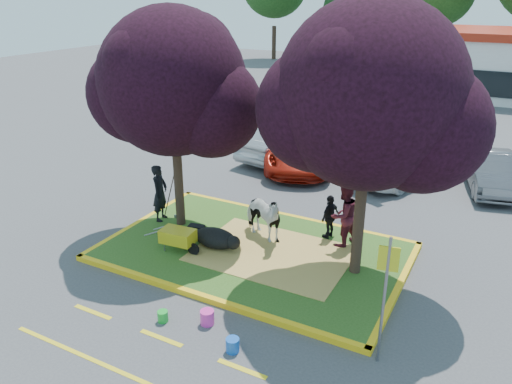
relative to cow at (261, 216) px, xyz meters
The scene contains 31 objects.
ground 1.12m from the cow, 80.95° to the right, with size 90.00×90.00×0.00m, color #424244.
median_island 1.06m from the cow, 80.95° to the right, with size 8.00×5.00×0.15m, color #2D5319.
curb_near 3.37m from the cow, 88.06° to the right, with size 8.30×0.16×0.15m, color yellow.
curb_far 2.04m from the cow, 86.62° to the left, with size 8.30×0.16×0.15m, color yellow.
curb_left 4.11m from the cow, behind, with size 0.16×5.30×0.15m, color yellow.
curb_right 4.32m from the cow, ahead, with size 0.16×5.30×0.15m, color yellow.
straw_bedding 1.22m from the cow, 44.47° to the right, with size 4.20×3.00×0.01m, color tan.
tree_purple_left 4.41m from the cow, behind, with size 5.06×4.20×6.51m.
tree_purple_right 4.81m from the cow, ahead, with size 5.30×4.40×6.82m.
fire_lane_stripe_a 5.32m from the cow, 111.09° to the right, with size 1.10×0.12×0.01m, color yellow.
fire_lane_stripe_b 4.97m from the cow, 88.70° to the right, with size 1.10×0.12×0.01m, color yellow.
fire_lane_stripe_c 5.40m from the cow, 66.68° to the right, with size 1.10×0.12×0.01m, color yellow.
fire_lane_long 6.16m from the cow, 88.95° to the right, with size 6.00×0.10×0.01m, color yellow.
retail_building 27.40m from the cow, 85.58° to the left, with size 20.40×8.40×4.40m.
cow is the anchor object (origin of this frame).
calf 1.49m from the cow, 129.56° to the right, with size 1.30×0.73×0.56m, color black.
handler 3.44m from the cow, behind, with size 0.66×0.44×1.82m, color black.
visitor_a 2.36m from the cow, 18.32° to the left, with size 0.90×0.70×1.86m, color #4B1521.
visitor_b 2.01m from the cow, 30.55° to the left, with size 0.78×0.32×1.33m, color black.
wheelbarrow 2.47m from the cow, 134.11° to the right, with size 1.70×0.65×0.64m.
gear_bag_dark 2.07m from the cow, 162.06° to the right, with size 0.48×0.26×0.24m, color black.
gear_bag_green 2.08m from the cow, 152.56° to the right, with size 0.44×0.28×0.24m, color black.
sign_post 5.64m from the cow, 37.61° to the right, with size 0.39×0.10×2.81m.
bucket_green 4.46m from the cow, 92.98° to the right, with size 0.24×0.24×0.26m, color green.
bucket_pink 4.12m from the cow, 79.94° to the right, with size 0.32×0.32×0.34m, color #EA34A5.
bucket_blue 4.88m from the cow, 69.65° to the right, with size 0.29×0.29×0.31m, color blue.
car_black 11.33m from the cow, 133.37° to the left, with size 1.66×4.13×1.41m, color black.
car_silver 8.13m from the cow, 111.05° to the left, with size 1.67×4.78×1.57m, color #979A9F.
car_red 7.18m from the cow, 103.96° to the left, with size 2.61×5.67×1.57m, color #A61C0D.
car_white 7.61m from the cow, 70.27° to the left, with size 1.90×4.67×1.36m, color silver.
car_grey 9.61m from the cow, 54.73° to the left, with size 1.46×4.19×1.38m, color #505256.
Camera 1 is at (5.92, -10.97, 7.01)m, focal length 35.00 mm.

